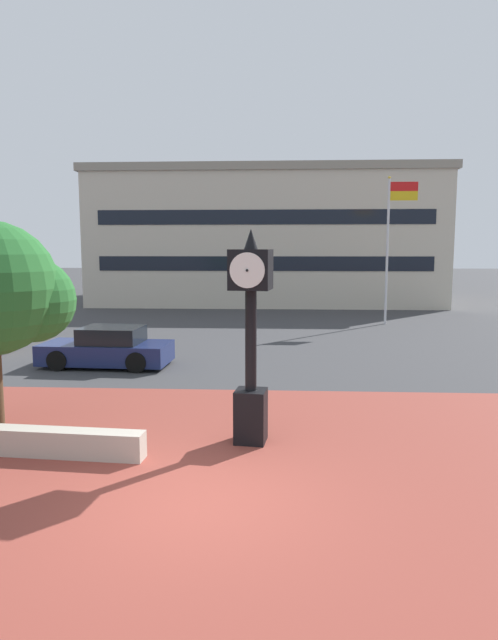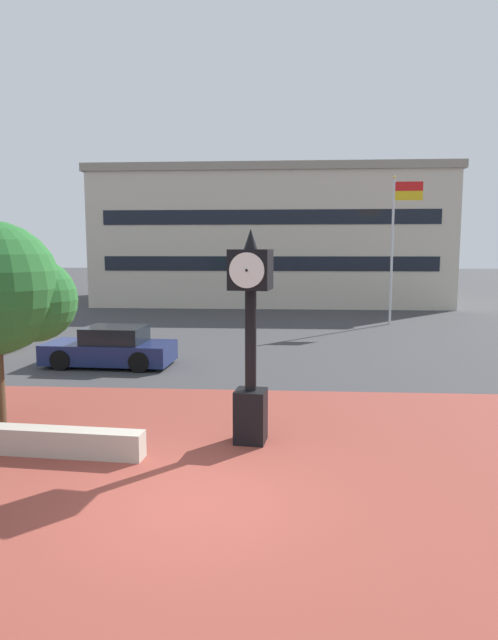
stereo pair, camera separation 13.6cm
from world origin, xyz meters
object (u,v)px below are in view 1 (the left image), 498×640
at_px(street_clock, 251,333).
at_px(flagpole_primary, 391,238).
at_px(civic_building, 267,238).
at_px(car_street_near, 108,349).

relative_size(street_clock, flagpole_primary, 0.57).
bearing_deg(civic_building, street_clock, -89.27).
relative_size(car_street_near, civic_building, 0.18).
distance_m(street_clock, civic_building, 30.85).
bearing_deg(street_clock, car_street_near, 133.07).
xyz_separation_m(street_clock, flagpole_primary, (6.04, 17.53, 2.13)).
relative_size(car_street_near, flagpole_primary, 0.57).
xyz_separation_m(car_street_near, flagpole_primary, (10.99, 10.71, 3.71)).
xyz_separation_m(street_clock, car_street_near, (-4.96, 6.81, -1.59)).
height_order(car_street_near, flagpole_primary, flagpole_primary).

